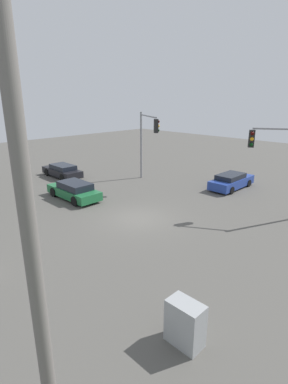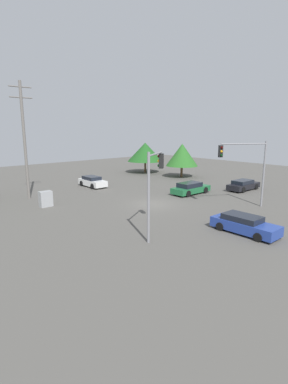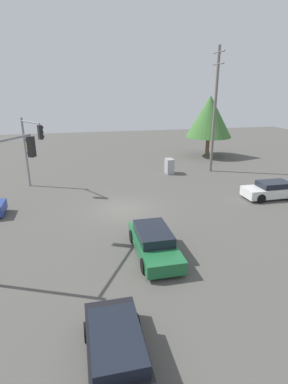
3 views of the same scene
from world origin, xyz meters
name	(u,v)px [view 3 (image 3 of 3)]	position (x,y,z in m)	size (l,w,h in m)	color
ground_plane	(123,209)	(0.00, 0.00, 0.00)	(80.00, 80.00, 0.00)	#54514C
sedan_white	(271,190)	(0.24, 11.56, 0.64)	(1.86, 4.22, 1.31)	silver
sedan_green	(154,242)	(6.26, 0.67, 0.64)	(4.78, 1.97, 1.31)	#1E6638
sedan_dark	(117,355)	(12.63, -2.08, 0.61)	(4.65, 1.88, 1.23)	black
traffic_signal_main	(31,142)	(-5.94, -6.38, 3.98)	(3.00, 1.99, 5.82)	gray
utility_pole_tall	(215,109)	(-8.21, 10.39, 6.20)	(2.20, 0.28, 11.78)	slate
electrical_cabinet	(169,166)	(-8.26, 5.98, 0.74)	(1.15, 0.69, 1.47)	#9EA0A3
tree_corner	(209,117)	(-14.97, 12.99, 4.84)	(5.52, 5.52, 7.29)	brown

